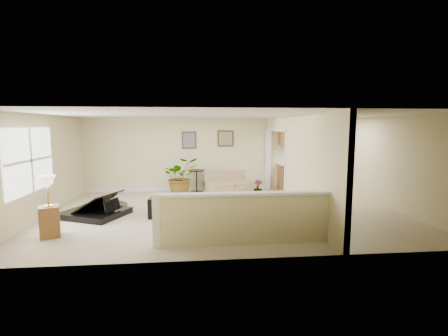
{
  "coord_description": "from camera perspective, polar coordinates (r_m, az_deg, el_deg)",
  "views": [
    {
      "loc": [
        -0.83,
        -8.14,
        2.2
      ],
      "look_at": [
        -0.0,
        0.4,
        1.11
      ],
      "focal_mm": 26.0,
      "sensor_mm": 36.0,
      "label": 1
    }
  ],
  "objects": [
    {
      "name": "floor",
      "position": [
        8.47,
        0.27,
        -7.79
      ],
      "size": [
        9.0,
        9.0,
        0.0
      ],
      "primitive_type": "plane",
      "color": "#BAA891",
      "rests_on": "ground"
    },
    {
      "name": "back_wall",
      "position": [
        11.21,
        -1.27,
        2.4
      ],
      "size": [
        9.0,
        0.04,
        2.5
      ],
      "primitive_type": "cube",
      "color": "beige",
      "rests_on": "floor"
    },
    {
      "name": "front_wall",
      "position": [
        5.29,
        3.56,
        -3.09
      ],
      "size": [
        9.0,
        0.04,
        2.5
      ],
      "primitive_type": "cube",
      "color": "beige",
      "rests_on": "floor"
    },
    {
      "name": "left_wall",
      "position": [
        8.98,
        -29.62,
        0.24
      ],
      "size": [
        0.04,
        6.0,
        2.5
      ],
      "primitive_type": "cube",
      "color": "beige",
      "rests_on": "floor"
    },
    {
      "name": "right_wall",
      "position": [
        9.77,
        27.54,
        0.86
      ],
      "size": [
        0.04,
        6.0,
        2.5
      ],
      "primitive_type": "cube",
      "color": "beige",
      "rests_on": "floor"
    },
    {
      "name": "ceiling",
      "position": [
        8.19,
        0.28,
        9.36
      ],
      "size": [
        9.0,
        6.0,
        0.04
      ],
      "primitive_type": "cube",
      "color": "beige",
      "rests_on": "back_wall"
    },
    {
      "name": "kitchen_vinyl",
      "position": [
        9.32,
        20.06,
        -6.82
      ],
      "size": [
        2.7,
        6.0,
        0.01
      ],
      "primitive_type": "cube",
      "color": "#998D67",
      "rests_on": "floor"
    },
    {
      "name": "interior_partition",
      "position": [
        8.85,
        11.78,
        0.74
      ],
      "size": [
        0.18,
        5.99,
        2.5
      ],
      "color": "beige",
      "rests_on": "floor"
    },
    {
      "name": "pony_half_wall",
      "position": [
        6.14,
        3.17,
        -8.63
      ],
      "size": [
        3.42,
        0.22,
        1.0
      ],
      "color": "beige",
      "rests_on": "floor"
    },
    {
      "name": "left_window",
      "position": [
        8.51,
        -30.98,
        1.16
      ],
      "size": [
        0.05,
        2.15,
        1.45
      ],
      "primitive_type": "cube",
      "color": "white",
      "rests_on": "left_wall"
    },
    {
      "name": "wall_art_left",
      "position": [
        11.12,
        -6.17,
        4.9
      ],
      "size": [
        0.48,
        0.04,
        0.58
      ],
      "color": "#3E2816",
      "rests_on": "back_wall"
    },
    {
      "name": "wall_mirror",
      "position": [
        11.18,
        0.27,
        5.21
      ],
      "size": [
        0.55,
        0.04,
        0.55
      ],
      "color": "#3E2816",
      "rests_on": "back_wall"
    },
    {
      "name": "kitchen_cabinets",
      "position": [
        11.67,
        14.66,
        0.48
      ],
      "size": [
        2.36,
        0.65,
        2.33
      ],
      "color": "brown",
      "rests_on": "floor"
    },
    {
      "name": "piano",
      "position": [
        8.75,
        -21.92,
        -4.12
      ],
      "size": [
        2.01,
        1.96,
        1.33
      ],
      "rotation": [
        0.0,
        0.0,
        -0.42
      ],
      "color": "black",
      "rests_on": "floor"
    },
    {
      "name": "piano_bench",
      "position": [
        8.25,
        -11.36,
        -6.6
      ],
      "size": [
        0.47,
        0.78,
        0.49
      ],
      "primitive_type": "cube",
      "rotation": [
        0.0,
        0.0,
        -0.15
      ],
      "color": "black",
      "rests_on": "floor"
    },
    {
      "name": "loveseat",
      "position": [
        10.92,
        1.02,
        -2.51
      ],
      "size": [
        1.92,
        1.46,
        0.92
      ],
      "rotation": [
        0.0,
        0.0,
        0.38
      ],
      "color": "tan",
      "rests_on": "floor"
    },
    {
      "name": "accent_table",
      "position": [
        10.93,
        -4.85,
        -1.78
      ],
      "size": [
        0.53,
        0.53,
        0.76
      ],
      "color": "black",
      "rests_on": "floor"
    },
    {
      "name": "palm_plant",
      "position": [
        10.52,
        -7.64,
        -1.53
      ],
      "size": [
        1.33,
        1.23,
        1.23
      ],
      "color": "black",
      "rests_on": "floor"
    },
    {
      "name": "small_plant",
      "position": [
        10.54,
        5.98,
        -3.65
      ],
      "size": [
        0.28,
        0.28,
        0.5
      ],
      "color": "black",
      "rests_on": "floor"
    },
    {
      "name": "lamp_stand",
      "position": [
        7.4,
        -28.41,
        -6.69
      ],
      "size": [
        0.47,
        0.47,
        1.25
      ],
      "color": "brown",
      "rests_on": "floor"
    }
  ]
}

